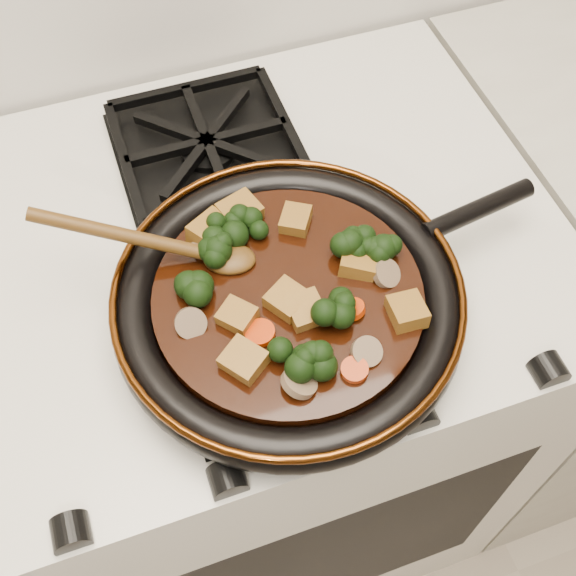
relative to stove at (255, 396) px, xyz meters
name	(u,v)px	position (x,y,z in m)	size (l,w,h in m)	color
stove	(255,396)	(0.00, 0.00, 0.00)	(0.76, 0.60, 0.90)	beige
burner_grate_front	(279,326)	(0.00, -0.14, 0.46)	(0.23, 0.23, 0.03)	black
burner_grate_back	(208,147)	(0.00, 0.14, 0.46)	(0.23, 0.23, 0.03)	black
skillet	(290,301)	(0.02, -0.13, 0.49)	(0.49, 0.37, 0.05)	black
braising_sauce	(288,299)	(0.01, -0.13, 0.50)	(0.28, 0.28, 0.02)	black
tofu_cube_0	(244,361)	(-0.05, -0.19, 0.52)	(0.04, 0.03, 0.02)	brown
tofu_cube_1	(407,312)	(0.12, -0.20, 0.52)	(0.04, 0.03, 0.02)	brown
tofu_cube_2	(240,212)	(0.00, -0.02, 0.52)	(0.04, 0.04, 0.02)	brown
tofu_cube_3	(359,263)	(0.09, -0.12, 0.52)	(0.03, 0.04, 0.02)	brown
tofu_cube_4	(287,300)	(0.01, -0.14, 0.52)	(0.04, 0.04, 0.02)	brown
tofu_cube_5	(237,317)	(-0.04, -0.15, 0.52)	(0.03, 0.03, 0.02)	brown
tofu_cube_6	(215,234)	(-0.04, -0.04, 0.52)	(0.04, 0.05, 0.02)	brown
tofu_cube_7	(306,311)	(0.02, -0.16, 0.52)	(0.03, 0.04, 0.02)	brown
tofu_cube_8	(296,220)	(0.05, -0.05, 0.52)	(0.03, 0.03, 0.02)	brown
broccoli_floret_0	(378,245)	(0.12, -0.11, 0.52)	(0.06, 0.06, 0.05)	black
broccoli_floret_1	(197,287)	(-0.07, -0.10, 0.52)	(0.06, 0.06, 0.05)	black
broccoli_floret_2	(355,249)	(0.10, -0.11, 0.52)	(0.06, 0.06, 0.05)	black
broccoli_floret_3	(334,309)	(0.05, -0.17, 0.52)	(0.06, 0.06, 0.05)	black
broccoli_floret_4	(223,233)	(-0.03, -0.04, 0.52)	(0.06, 0.06, 0.05)	black
broccoli_floret_5	(321,357)	(0.02, -0.22, 0.52)	(0.06, 0.06, 0.05)	black
broccoli_floret_6	(295,359)	(-0.01, -0.21, 0.52)	(0.06, 0.06, 0.06)	black
broccoli_floret_7	(248,225)	(0.00, -0.04, 0.52)	(0.05, 0.05, 0.05)	black
broccoli_floret_8	(216,254)	(-0.04, -0.07, 0.52)	(0.06, 0.06, 0.05)	black
carrot_coin_0	(243,208)	(0.00, -0.01, 0.51)	(0.03, 0.03, 0.01)	#BB2F05
carrot_coin_1	(215,252)	(-0.04, -0.06, 0.51)	(0.03, 0.03, 0.01)	#BB2F05
carrot_coin_2	(355,370)	(0.04, -0.24, 0.51)	(0.03, 0.03, 0.01)	#BB2F05
carrot_coin_3	(352,309)	(0.07, -0.17, 0.51)	(0.03, 0.03, 0.01)	#BB2F05
carrot_coin_4	(260,333)	(-0.03, -0.17, 0.51)	(0.03, 0.03, 0.01)	#BB2F05
mushroom_slice_0	(299,382)	(-0.01, -0.23, 0.52)	(0.04, 0.04, 0.01)	brown
mushroom_slice_1	(191,323)	(-0.09, -0.14, 0.52)	(0.03, 0.03, 0.01)	brown
mushroom_slice_2	(386,274)	(0.12, -0.15, 0.52)	(0.03, 0.03, 0.01)	brown
mushroom_slice_3	(207,245)	(-0.05, -0.05, 0.52)	(0.03, 0.03, 0.01)	brown
mushroom_slice_4	(367,352)	(0.06, -0.22, 0.52)	(0.03, 0.03, 0.01)	brown
wooden_spoon	(178,247)	(-0.08, -0.05, 0.53)	(0.13, 0.08, 0.21)	#4C3010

